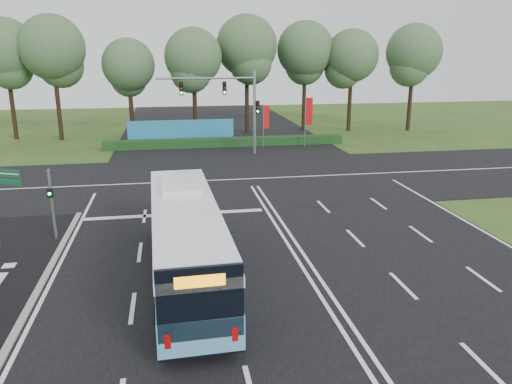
# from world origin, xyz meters

# --- Properties ---
(ground) EXTENTS (120.00, 120.00, 0.00)m
(ground) POSITION_xyz_m (0.00, 0.00, 0.00)
(ground) COLOR #2C4E1A
(ground) RESTS_ON ground
(road_main) EXTENTS (20.00, 120.00, 0.04)m
(road_main) POSITION_xyz_m (0.00, 0.00, 0.02)
(road_main) COLOR black
(road_main) RESTS_ON ground
(road_cross) EXTENTS (120.00, 14.00, 0.05)m
(road_cross) POSITION_xyz_m (0.00, 12.00, 0.03)
(road_cross) COLOR black
(road_cross) RESTS_ON ground
(kerb_strip) EXTENTS (0.25, 18.00, 0.12)m
(kerb_strip) POSITION_xyz_m (-10.10, -3.00, 0.06)
(kerb_strip) COLOR gray
(kerb_strip) RESTS_ON ground
(city_bus) EXTENTS (2.79, 11.63, 3.32)m
(city_bus) POSITION_xyz_m (-4.66, -3.10, 1.67)
(city_bus) COLOR #5799CB
(city_bus) RESTS_ON ground
(pedestrian_signal) EXTENTS (0.31, 0.42, 3.39)m
(pedestrian_signal) POSITION_xyz_m (-10.54, 2.24, 1.85)
(pedestrian_signal) COLOR gray
(pedestrian_signal) RESTS_ON ground
(banner_flag_mid) EXTENTS (0.57, 0.19, 3.92)m
(banner_flag_mid) POSITION_xyz_m (3.51, 23.44, 2.58)
(banner_flag_mid) COLOR gray
(banner_flag_mid) RESTS_ON ground
(banner_flag_right) EXTENTS (0.67, 0.20, 4.58)m
(banner_flag_right) POSITION_xyz_m (7.37, 23.09, 2.99)
(banner_flag_right) COLOR gray
(banner_flag_right) RESTS_ON ground
(traffic_light_gantry) EXTENTS (8.41, 0.28, 7.00)m
(traffic_light_gantry) POSITION_xyz_m (0.21, 20.50, 4.66)
(traffic_light_gantry) COLOR gray
(traffic_light_gantry) RESTS_ON ground
(hedge) EXTENTS (22.00, 1.20, 0.80)m
(hedge) POSITION_xyz_m (0.00, 24.50, 0.40)
(hedge) COLOR black
(hedge) RESTS_ON ground
(blue_hoarding) EXTENTS (10.00, 0.30, 2.20)m
(blue_hoarding) POSITION_xyz_m (-4.00, 27.00, 1.10)
(blue_hoarding) COLOR teal
(blue_hoarding) RESTS_ON ground
(eucalyptus_row) EXTENTS (47.29, 9.13, 12.21)m
(eucalyptus_row) POSITION_xyz_m (0.07, 31.44, 8.44)
(eucalyptus_row) COLOR black
(eucalyptus_row) RESTS_ON ground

